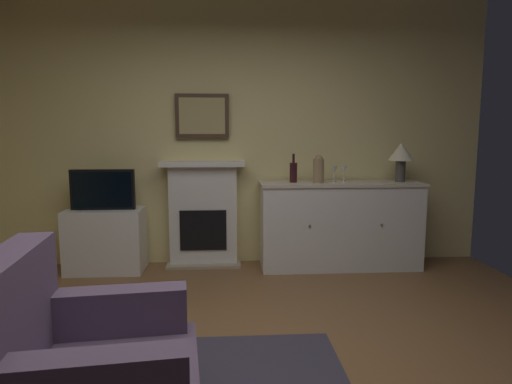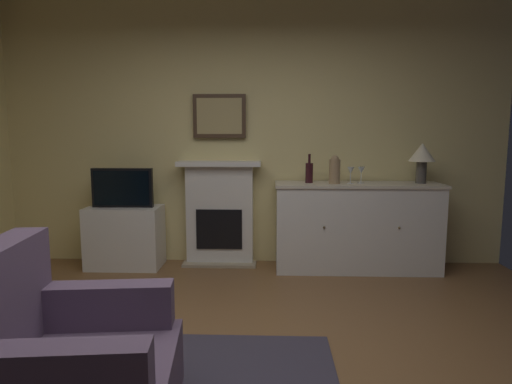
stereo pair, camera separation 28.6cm
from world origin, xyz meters
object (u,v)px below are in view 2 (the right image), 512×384
Objects in this scene: wine_glass_left at (351,171)px; vase_decorative at (335,170)px; fireplace_unit at (220,213)px; wine_glass_center at (361,171)px; tv_set at (122,188)px; framed_picture at (219,116)px; table_lamp at (422,155)px; armchair at (65,368)px; wine_bottle at (309,172)px; sideboard_cabinet at (357,227)px; tv_cabinet at (125,237)px.

vase_decorative reaches higher than wine_glass_left.
fireplace_unit is 6.67× the size of wine_glass_center.
wine_glass_center is 2.42m from tv_set.
framed_picture is 2.08m from table_lamp.
table_lamp is 0.43× the size of armchair.
framed_picture is at bearing 13.31° from tv_set.
wine_glass_left is 3.16m from armchair.
table_lamp is 2.42× the size of wine_glass_center.
wine_bottle is at bearing -9.83° from fireplace_unit.
wine_glass_left is 0.27× the size of tv_set.
fireplace_unit is 1.42m from wine_glass_left.
sideboard_cabinet is at bearing -1.98° from wine_bottle.
wine_bottle reaches higher than wine_glass_center.
wine_glass_left is at bearing 57.42° from armchair.
vase_decorative reaches higher than armchair.
tv_cabinet is (-2.42, 0.01, -0.70)m from wine_glass_center.
tv_cabinet is (-1.90, -0.00, -0.68)m from wine_bottle.
framed_picture reaches higher than wine_bottle.
tv_cabinet is (-0.97, -0.21, -1.25)m from framed_picture.
wine_bottle is at bearing -12.53° from framed_picture.
wine_glass_left is 0.17m from vase_decorative.
table_lamp is at bearing 1.74° from wine_glass_left.
tv_cabinet is at bearing -170.55° from fireplace_unit.
framed_picture is 1.24m from tv_set.
wine_bottle is at bearing 174.64° from wine_glass_left.
framed_picture is at bearing 167.47° from wine_bottle.
table_lamp is 0.61m from wine_glass_center.
table_lamp is 1.38× the size of wine_bottle.
sideboard_cabinet is 1.80× the size of armchair.
vase_decorative is (1.17, -0.23, 0.48)m from fireplace_unit.
vase_decorative is at bearing -1.12° from tv_set.
table_lamp is at bearing 0.16° from tv_set.
sideboard_cabinet is 0.95m from table_lamp.
tv_set reaches higher than armchair.
sideboard_cabinet is 0.74m from wine_bottle.
framed_picture is 1.96× the size of vase_decorative.
wine_glass_center is at bearing -6.78° from fireplace_unit.
sideboard_cabinet reaches higher than tv_cabinet.
fireplace_unit is 1.29m from vase_decorative.
tv_set is (-0.97, -0.19, 0.29)m from fireplace_unit.
framed_picture is 1.56m from wine_glass_center.
vase_decorative reaches higher than sideboard_cabinet.
wine_glass_left reaches higher than sideboard_cabinet.
wine_bottle is 0.41m from wine_glass_left.
wine_bottle is 0.32× the size of armchair.
table_lamp reaches higher than tv_cabinet.
wine_glass_left is at bearing -166.19° from wine_glass_center.
fireplace_unit is 0.66× the size of sideboard_cabinet.
wine_glass_left is 0.59× the size of vase_decorative.
framed_picture is 1.90× the size of wine_bottle.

